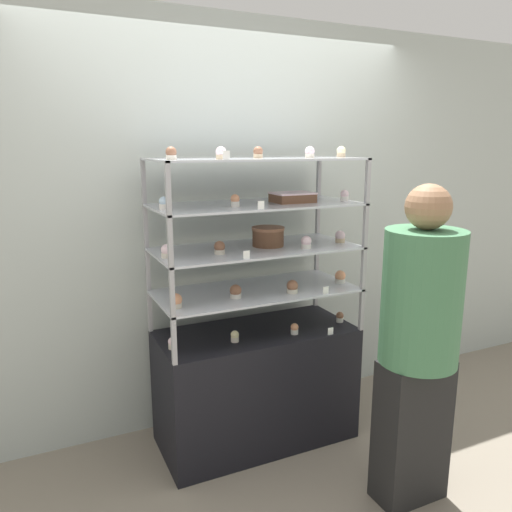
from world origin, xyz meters
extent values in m
plane|color=gray|center=(0.00, 0.00, 0.00)|extent=(20.00, 20.00, 0.00)
cube|color=#A8B2AD|center=(0.00, 0.42, 1.30)|extent=(8.00, 0.05, 2.60)
cube|color=black|center=(0.00, 0.00, 0.36)|extent=(1.18, 0.54, 0.72)
cube|color=#99999E|center=(-0.58, 0.26, 0.85)|extent=(0.02, 0.02, 0.26)
cube|color=#99999E|center=(0.58, 0.26, 0.85)|extent=(0.02, 0.02, 0.26)
cube|color=#99999E|center=(-0.58, -0.26, 0.85)|extent=(0.02, 0.02, 0.26)
cube|color=#99999E|center=(0.58, -0.26, 0.85)|extent=(0.02, 0.02, 0.26)
cube|color=#B7BCC6|center=(0.00, 0.00, 0.97)|extent=(1.18, 0.54, 0.01)
cube|color=#99999E|center=(-0.58, 0.26, 1.11)|extent=(0.02, 0.02, 0.26)
cube|color=#99999E|center=(0.58, 0.26, 1.11)|extent=(0.02, 0.02, 0.26)
cube|color=#99999E|center=(-0.58, -0.26, 1.11)|extent=(0.02, 0.02, 0.26)
cube|color=#99999E|center=(0.58, -0.26, 1.11)|extent=(0.02, 0.02, 0.26)
cube|color=#B7BCC6|center=(0.00, 0.00, 1.23)|extent=(1.18, 0.54, 0.01)
cube|color=#99999E|center=(-0.58, 0.26, 1.36)|extent=(0.02, 0.02, 0.26)
cube|color=#99999E|center=(0.58, 0.26, 1.36)|extent=(0.02, 0.02, 0.26)
cube|color=#99999E|center=(-0.58, -0.26, 1.36)|extent=(0.02, 0.02, 0.26)
cube|color=#99999E|center=(0.58, -0.26, 1.36)|extent=(0.02, 0.02, 0.26)
cube|color=#B7BCC6|center=(0.00, 0.00, 1.48)|extent=(1.18, 0.54, 0.01)
cube|color=#99999E|center=(-0.58, 0.26, 1.62)|extent=(0.02, 0.02, 0.26)
cube|color=#99999E|center=(0.58, 0.26, 1.62)|extent=(0.02, 0.02, 0.26)
cube|color=#99999E|center=(-0.58, -0.26, 1.62)|extent=(0.02, 0.02, 0.26)
cube|color=#99999E|center=(0.58, -0.26, 1.62)|extent=(0.02, 0.02, 0.26)
cube|color=#B7BCC6|center=(0.00, 0.00, 1.74)|extent=(1.18, 0.54, 0.01)
cylinder|color=brown|center=(0.08, 0.01, 1.28)|extent=(0.19, 0.19, 0.10)
cylinder|color=#8C5B42|center=(0.08, 0.01, 1.34)|extent=(0.19, 0.19, 0.02)
cube|color=brown|center=(0.22, -0.03, 1.51)|extent=(0.23, 0.17, 0.05)
cube|color=silver|center=(0.22, -0.03, 1.54)|extent=(0.24, 0.17, 0.01)
cylinder|color=beige|center=(-0.53, -0.06, 0.74)|extent=(0.05, 0.05, 0.03)
sphere|color=silver|center=(-0.53, -0.06, 0.76)|extent=(0.05, 0.05, 0.05)
cylinder|color=beige|center=(-0.18, -0.11, 0.74)|extent=(0.05, 0.05, 0.03)
sphere|color=#F4EAB2|center=(-0.18, -0.11, 0.76)|extent=(0.05, 0.05, 0.05)
cylinder|color=white|center=(0.18, -0.15, 0.74)|extent=(0.05, 0.05, 0.03)
sphere|color=#E5996B|center=(0.18, -0.15, 0.76)|extent=(0.05, 0.05, 0.05)
cylinder|color=white|center=(0.54, -0.09, 0.74)|extent=(0.05, 0.05, 0.03)
sphere|color=#8C5B42|center=(0.54, -0.09, 0.76)|extent=(0.05, 0.05, 0.05)
cube|color=white|center=(0.37, -0.25, 0.74)|extent=(0.04, 0.00, 0.04)
cylinder|color=beige|center=(-0.52, -0.12, 0.99)|extent=(0.06, 0.06, 0.03)
sphere|color=#E5996B|center=(-0.52, -0.12, 1.02)|extent=(0.07, 0.07, 0.07)
cylinder|color=white|center=(-0.17, -0.10, 0.99)|extent=(0.06, 0.06, 0.03)
sphere|color=#8C5B42|center=(-0.17, -0.10, 1.02)|extent=(0.07, 0.07, 0.07)
cylinder|color=beige|center=(0.16, -0.15, 0.99)|extent=(0.06, 0.06, 0.03)
sphere|color=#8C5B42|center=(0.16, -0.15, 1.02)|extent=(0.07, 0.07, 0.07)
cylinder|color=white|center=(0.54, -0.08, 0.99)|extent=(0.06, 0.06, 0.03)
sphere|color=#E5996B|center=(0.54, -0.08, 1.02)|extent=(0.07, 0.07, 0.07)
cube|color=white|center=(0.33, -0.25, 1.00)|extent=(0.04, 0.00, 0.04)
cylinder|color=beige|center=(-0.54, -0.04, 1.25)|extent=(0.06, 0.06, 0.03)
sphere|color=silver|center=(-0.54, -0.04, 1.28)|extent=(0.06, 0.06, 0.06)
cylinder|color=beige|center=(-0.26, -0.08, 1.25)|extent=(0.06, 0.06, 0.03)
sphere|color=#8C5B42|center=(-0.26, -0.08, 1.28)|extent=(0.06, 0.06, 0.06)
cylinder|color=white|center=(0.25, -0.14, 1.25)|extent=(0.06, 0.06, 0.03)
sphere|color=silver|center=(0.25, -0.14, 1.28)|extent=(0.06, 0.06, 0.06)
cylinder|color=#CCB28C|center=(0.53, -0.08, 1.25)|extent=(0.06, 0.06, 0.03)
sphere|color=silver|center=(0.53, -0.08, 1.28)|extent=(0.06, 0.06, 0.06)
cube|color=white|center=(-0.17, -0.25, 1.26)|extent=(0.04, 0.00, 0.04)
cylinder|color=white|center=(-0.55, -0.04, 1.50)|extent=(0.05, 0.05, 0.03)
sphere|color=silver|center=(-0.55, -0.04, 1.53)|extent=(0.05, 0.05, 0.05)
cylinder|color=white|center=(-0.17, -0.09, 1.50)|extent=(0.05, 0.05, 0.03)
sphere|color=#E5996B|center=(-0.17, -0.09, 1.53)|extent=(0.05, 0.05, 0.05)
cylinder|color=white|center=(0.53, -0.11, 1.50)|extent=(0.05, 0.05, 0.03)
sphere|color=silver|center=(0.53, -0.11, 1.53)|extent=(0.05, 0.05, 0.05)
cube|color=white|center=(-0.09, -0.25, 1.51)|extent=(0.04, 0.00, 0.04)
cylinder|color=beige|center=(-0.52, -0.13, 1.76)|extent=(0.05, 0.05, 0.02)
sphere|color=#8C5B42|center=(-0.52, -0.13, 1.78)|extent=(0.05, 0.05, 0.05)
cylinder|color=#CCB28C|center=(-0.27, -0.15, 1.76)|extent=(0.05, 0.05, 0.02)
sphere|color=silver|center=(-0.27, -0.15, 1.78)|extent=(0.05, 0.05, 0.05)
cylinder|color=#CCB28C|center=(-0.01, -0.04, 1.76)|extent=(0.05, 0.05, 0.02)
sphere|color=#8C5B42|center=(-0.01, -0.04, 1.78)|extent=(0.05, 0.05, 0.05)
cylinder|color=beige|center=(0.28, -0.11, 1.76)|extent=(0.05, 0.05, 0.02)
sphere|color=silver|center=(0.28, -0.11, 1.78)|extent=(0.05, 0.05, 0.05)
cylinder|color=#CCB28C|center=(0.54, -0.04, 1.76)|extent=(0.05, 0.05, 0.02)
sphere|color=#F4EAB2|center=(0.54, -0.04, 1.78)|extent=(0.05, 0.05, 0.05)
cube|color=white|center=(-0.28, -0.25, 1.77)|extent=(0.04, 0.00, 0.04)
cube|color=black|center=(0.50, -0.83, 0.38)|extent=(0.37, 0.20, 0.76)
cylinder|color=#3F724C|center=(0.50, -0.83, 1.10)|extent=(0.38, 0.38, 0.66)
sphere|color=#936B4C|center=(0.50, -0.83, 1.54)|extent=(0.22, 0.22, 0.22)
camera|label=1|loc=(-1.21, -2.58, 1.82)|focal=35.00mm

